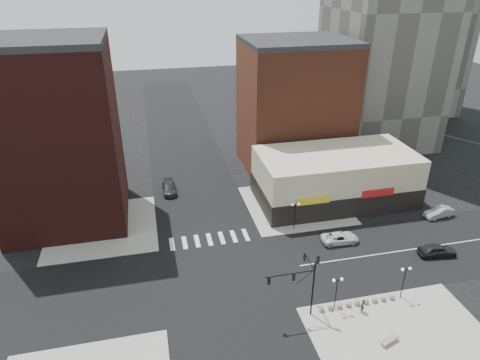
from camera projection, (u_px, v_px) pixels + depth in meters
name	position (u px, v px, depth m)	size (l,w,h in m)	color
ground	(221.00, 277.00, 51.31)	(240.00, 240.00, 0.00)	black
road_ew	(221.00, 277.00, 51.31)	(200.00, 14.00, 0.02)	black
road_ns	(221.00, 277.00, 51.31)	(14.00, 200.00, 0.02)	black
sidewalk_nw	(103.00, 227.00, 61.05)	(15.00, 15.00, 0.12)	gray
sidewalk_ne	(295.00, 205.00, 66.81)	(15.00, 15.00, 0.12)	gray
sidewalk_se	(406.00, 343.00, 42.26)	(18.00, 14.00, 0.12)	gray
building_nw	(57.00, 139.00, 58.07)	(16.00, 15.00, 25.00)	#371311
building_ne_midrise	(295.00, 108.00, 75.88)	(18.00, 15.00, 22.00)	brown
building_ne_row	(335.00, 181.00, 67.08)	(24.20, 12.20, 8.00)	beige
traffic_signal	(304.00, 277.00, 43.70)	(5.59, 3.09, 7.77)	black
street_lamp_se_a	(337.00, 286.00, 45.05)	(1.22, 0.32, 4.16)	black
street_lamp_se_b	(405.00, 275.00, 46.64)	(1.22, 0.32, 4.16)	black
street_lamp_ne	(295.00, 210.00, 59.20)	(1.22, 0.32, 4.16)	black
bollard_row	(357.00, 303.00, 46.87)	(9.02, 0.62, 0.62)	gray
white_suv	(340.00, 238.00, 57.55)	(2.33, 5.06, 1.41)	silver
dark_sedan_east	(437.00, 250.00, 54.89)	(1.93, 4.81, 1.64)	black
silver_sedan	(439.00, 212.00, 63.42)	(1.61, 4.62, 1.52)	#9C9CA1
dark_sedan_north	(169.00, 188.00, 70.37)	(2.18, 5.36, 1.56)	black
pedestrian	(362.00, 306.00, 45.68)	(0.61, 0.40, 1.68)	#252227
stone_bench	(389.00, 341.00, 42.17)	(2.16, 1.29, 0.48)	gray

